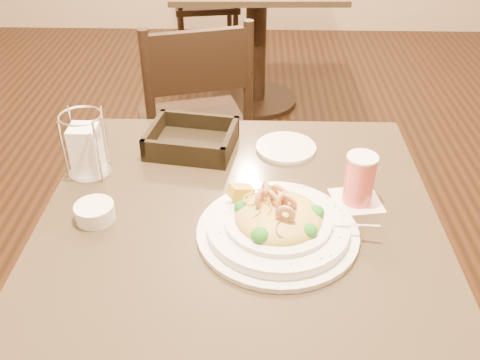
{
  "coord_description": "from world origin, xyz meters",
  "views": [
    {
      "loc": [
        0.03,
        -0.96,
        1.51
      ],
      "look_at": [
        0.0,
        0.02,
        0.84
      ],
      "focal_mm": 40.0,
      "sensor_mm": 36.0,
      "label": 1
    }
  ],
  "objects_px": {
    "main_table": "(240,288)",
    "bread_basket": "(192,141)",
    "side_plate": "(286,148)",
    "butter_ramekin": "(95,212)",
    "drink_glass": "(359,180)",
    "dining_chair_near": "(195,122)",
    "napkin_caddy": "(86,149)",
    "background_table": "(256,21)",
    "pasta_bowl": "(278,223)"
  },
  "relations": [
    {
      "from": "side_plate",
      "to": "napkin_caddy",
      "type": "bearing_deg",
      "value": -165.47
    },
    {
      "from": "pasta_bowl",
      "to": "butter_ramekin",
      "type": "height_order",
      "value": "pasta_bowl"
    },
    {
      "from": "bread_basket",
      "to": "side_plate",
      "type": "distance_m",
      "value": 0.26
    },
    {
      "from": "butter_ramekin",
      "to": "dining_chair_near",
      "type": "bearing_deg",
      "value": 82.77
    },
    {
      "from": "pasta_bowl",
      "to": "bread_basket",
      "type": "height_order",
      "value": "pasta_bowl"
    },
    {
      "from": "side_plate",
      "to": "butter_ramekin",
      "type": "distance_m",
      "value": 0.54
    },
    {
      "from": "side_plate",
      "to": "dining_chair_near",
      "type": "bearing_deg",
      "value": 116.89
    },
    {
      "from": "main_table",
      "to": "butter_ramekin",
      "type": "bearing_deg",
      "value": -175.1
    },
    {
      "from": "main_table",
      "to": "bread_basket",
      "type": "distance_m",
      "value": 0.41
    },
    {
      "from": "bread_basket",
      "to": "butter_ramekin",
      "type": "xyz_separation_m",
      "value": [
        -0.19,
        -0.31,
        -0.0
      ]
    },
    {
      "from": "napkin_caddy",
      "to": "butter_ramekin",
      "type": "height_order",
      "value": "napkin_caddy"
    },
    {
      "from": "butter_ramekin",
      "to": "bread_basket",
      "type": "bearing_deg",
      "value": 59.44
    },
    {
      "from": "main_table",
      "to": "side_plate",
      "type": "height_order",
      "value": "side_plate"
    },
    {
      "from": "butter_ramekin",
      "to": "main_table",
      "type": "bearing_deg",
      "value": 4.9
    },
    {
      "from": "napkin_caddy",
      "to": "background_table",
      "type": "bearing_deg",
      "value": 77.95
    },
    {
      "from": "dining_chair_near",
      "to": "butter_ramekin",
      "type": "height_order",
      "value": "dining_chair_near"
    },
    {
      "from": "background_table",
      "to": "drink_glass",
      "type": "height_order",
      "value": "drink_glass"
    },
    {
      "from": "dining_chair_near",
      "to": "side_plate",
      "type": "distance_m",
      "value": 0.76
    },
    {
      "from": "main_table",
      "to": "bread_basket",
      "type": "bearing_deg",
      "value": 115.73
    },
    {
      "from": "drink_glass",
      "to": "side_plate",
      "type": "xyz_separation_m",
      "value": [
        -0.16,
        0.23,
        -0.06
      ]
    },
    {
      "from": "dining_chair_near",
      "to": "butter_ramekin",
      "type": "bearing_deg",
      "value": 66.49
    },
    {
      "from": "drink_glass",
      "to": "butter_ramekin",
      "type": "xyz_separation_m",
      "value": [
        -0.6,
        -0.08,
        -0.04
      ]
    },
    {
      "from": "main_table",
      "to": "drink_glass",
      "type": "height_order",
      "value": "drink_glass"
    },
    {
      "from": "dining_chair_near",
      "to": "side_plate",
      "type": "height_order",
      "value": "dining_chair_near"
    },
    {
      "from": "dining_chair_near",
      "to": "butter_ramekin",
      "type": "xyz_separation_m",
      "value": [
        -0.12,
        -0.95,
        0.28
      ]
    },
    {
      "from": "bread_basket",
      "to": "butter_ramekin",
      "type": "height_order",
      "value": "bread_basket"
    },
    {
      "from": "pasta_bowl",
      "to": "drink_glass",
      "type": "bearing_deg",
      "value": 33.64
    },
    {
      "from": "drink_glass",
      "to": "pasta_bowl",
      "type": "bearing_deg",
      "value": -146.36
    },
    {
      "from": "side_plate",
      "to": "butter_ramekin",
      "type": "relative_size",
      "value": 1.85
    },
    {
      "from": "main_table",
      "to": "background_table",
      "type": "bearing_deg",
      "value": 89.03
    },
    {
      "from": "napkin_caddy",
      "to": "butter_ramekin",
      "type": "relative_size",
      "value": 1.89
    },
    {
      "from": "main_table",
      "to": "pasta_bowl",
      "type": "relative_size",
      "value": 2.32
    },
    {
      "from": "pasta_bowl",
      "to": "drink_glass",
      "type": "distance_m",
      "value": 0.23
    },
    {
      "from": "background_table",
      "to": "butter_ramekin",
      "type": "bearing_deg",
      "value": -99.48
    },
    {
      "from": "bread_basket",
      "to": "butter_ramekin",
      "type": "bearing_deg",
      "value": -120.56
    },
    {
      "from": "dining_chair_near",
      "to": "pasta_bowl",
      "type": "relative_size",
      "value": 2.39
    },
    {
      "from": "background_table",
      "to": "napkin_caddy",
      "type": "distance_m",
      "value": 2.03
    },
    {
      "from": "pasta_bowl",
      "to": "drink_glass",
      "type": "relative_size",
      "value": 3.09
    },
    {
      "from": "main_table",
      "to": "butter_ramekin",
      "type": "height_order",
      "value": "butter_ramekin"
    },
    {
      "from": "drink_glass",
      "to": "butter_ramekin",
      "type": "distance_m",
      "value": 0.6
    },
    {
      "from": "background_table",
      "to": "butter_ramekin",
      "type": "distance_m",
      "value": 2.2
    },
    {
      "from": "main_table",
      "to": "napkin_caddy",
      "type": "relative_size",
      "value": 5.38
    },
    {
      "from": "main_table",
      "to": "dining_chair_near",
      "type": "bearing_deg",
      "value": 102.44
    },
    {
      "from": "pasta_bowl",
      "to": "side_plate",
      "type": "bearing_deg",
      "value": 84.5
    },
    {
      "from": "side_plate",
      "to": "bread_basket",
      "type": "bearing_deg",
      "value": -179.51
    },
    {
      "from": "bread_basket",
      "to": "butter_ramekin",
      "type": "relative_size",
      "value": 2.87
    },
    {
      "from": "bread_basket",
      "to": "napkin_caddy",
      "type": "relative_size",
      "value": 1.51
    },
    {
      "from": "pasta_bowl",
      "to": "side_plate",
      "type": "height_order",
      "value": "pasta_bowl"
    },
    {
      "from": "bread_basket",
      "to": "pasta_bowl",
      "type": "bearing_deg",
      "value": -58.21
    },
    {
      "from": "drink_glass",
      "to": "bread_basket",
      "type": "height_order",
      "value": "drink_glass"
    }
  ]
}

